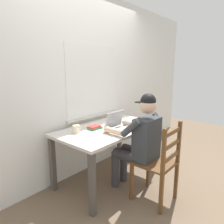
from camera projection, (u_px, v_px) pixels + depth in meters
The scene contains 12 objects.
ground_plane at pixel (109, 178), 2.91m from camera, with size 8.00×8.00×0.00m, color brown.
back_wall at pixel (84, 85), 2.94m from camera, with size 6.00×0.08×2.60m.
desk at pixel (109, 134), 2.77m from camera, with size 1.44×0.81×0.75m.
seated_person at pixel (139, 139), 2.46m from camera, with size 0.50×0.60×1.26m.
wooden_chair at pixel (159, 163), 2.33m from camera, with size 0.42×0.42×0.95m.
laptop at pixel (120, 126), 2.64m from camera, with size 0.33×0.28×0.23m.
computer_mouse at pixel (137, 125), 2.79m from camera, with size 0.06×0.10×0.03m, color #ADAFB2.
coffee_mug_white at pixel (76, 129), 2.52m from camera, with size 0.12×0.09×0.10m.
coffee_mug_dark at pixel (148, 120), 2.95m from camera, with size 0.11×0.08×0.10m.
book_stack_main at pixel (95, 127), 2.68m from camera, with size 0.19×0.13×0.05m.
paper_pile_near_laptop at pixel (149, 122), 2.99m from camera, with size 0.23×0.15×0.01m, color white.
landscape_photo_print at pixel (109, 125), 2.85m from camera, with size 0.13×0.09×0.00m, color teal.
Camera 1 is at (-1.99, -1.74, 1.54)m, focal length 32.84 mm.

